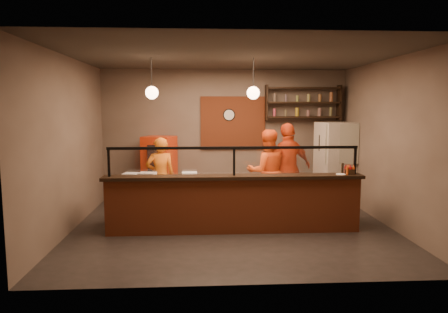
{
  "coord_description": "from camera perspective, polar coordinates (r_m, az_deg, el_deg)",
  "views": [
    {
      "loc": [
        -0.59,
        -7.38,
        2.26
      ],
      "look_at": [
        -0.15,
        0.3,
        1.33
      ],
      "focal_mm": 32.0,
      "sensor_mm": 36.0,
      "label": 1
    }
  ],
  "objects": [
    {
      "name": "pizza_dough",
      "position": [
        7.63,
        1.69,
        -3.33
      ],
      "size": [
        0.64,
        0.64,
        0.01
      ],
      "primitive_type": "cylinder",
      "rotation": [
        0.0,
        0.0,
        0.32
      ],
      "color": "beige",
      "rests_on": "worktop"
    },
    {
      "name": "service_counter",
      "position": [
        7.32,
        1.43,
        -7.04
      ],
      "size": [
        4.6,
        0.25,
        1.0
      ],
      "primitive_type": "cube",
      "color": "#933F20",
      "rests_on": "floor"
    },
    {
      "name": "floor",
      "position": [
        7.74,
        1.23,
        -10.1
      ],
      "size": [
        6.0,
        6.0,
        0.0
      ],
      "primitive_type": "plane",
      "color": "black",
      "rests_on": "ground"
    },
    {
      "name": "condiment_caddy",
      "position": [
        7.68,
        17.49,
        -2.06
      ],
      "size": [
        0.2,
        0.17,
        0.1
      ],
      "primitive_type": "cube",
      "rotation": [
        0.0,
        0.0,
        -0.22
      ],
      "color": "black",
      "rests_on": "counter_ledge"
    },
    {
      "name": "rolling_pin",
      "position": [
        7.82,
        -6.89,
        -2.98
      ],
      "size": [
        0.28,
        0.23,
        0.05
      ],
      "primitive_type": "cylinder",
      "rotation": [
        0.0,
        1.57,
        0.64
      ],
      "color": "yellow",
      "rests_on": "worktop"
    },
    {
      "name": "wall_right",
      "position": [
        8.23,
        22.59,
        1.76
      ],
      "size": [
        0.0,
        5.0,
        5.0
      ],
      "primitive_type": "plane",
      "rotation": [
        1.57,
        0.0,
        -1.57
      ],
      "color": "#6B5B4F",
      "rests_on": "floor"
    },
    {
      "name": "cook_left",
      "position": [
        8.55,
        -9.05,
        -2.83
      ],
      "size": [
        0.67,
        0.51,
        1.66
      ],
      "primitive_type": "imported",
      "rotation": [
        0.0,
        0.0,
        3.34
      ],
      "color": "#CD6313",
      "rests_on": "floor"
    },
    {
      "name": "prep_tub_c",
      "position": [
        7.69,
        -10.9,
        -2.84
      ],
      "size": [
        0.35,
        0.29,
        0.15
      ],
      "primitive_type": "cube",
      "rotation": [
        0.0,
        0.0,
        -0.16
      ],
      "color": "silver",
      "rests_on": "worktop"
    },
    {
      "name": "wall_shelving",
      "position": [
        10.01,
        11.21,
        7.56
      ],
      "size": [
        1.84,
        0.28,
        0.85
      ],
      "color": "black",
      "rests_on": "wall_back"
    },
    {
      "name": "brick_patch",
      "position": [
        9.88,
        1.3,
        4.8
      ],
      "size": [
        1.6,
        0.04,
        1.3
      ],
      "primitive_type": "cube",
      "color": "#933F20",
      "rests_on": "wall_back"
    },
    {
      "name": "sneeze_guard",
      "position": [
        7.16,
        1.45,
        -0.26
      ],
      "size": [
        4.5,
        0.05,
        0.52
      ],
      "color": "white",
      "rests_on": "counter_ledge"
    },
    {
      "name": "cook_right",
      "position": [
        8.79,
        9.13,
        -1.61
      ],
      "size": [
        1.24,
        0.88,
        1.95
      ],
      "primitive_type": "imported",
      "rotation": [
        0.0,
        0.0,
        3.54
      ],
      "color": "red",
      "rests_on": "floor"
    },
    {
      "name": "small_plate",
      "position": [
        7.59,
        16.36,
        -2.45
      ],
      "size": [
        0.18,
        0.18,
        0.01
      ],
      "primitive_type": "cylinder",
      "rotation": [
        0.0,
        0.0,
        0.03
      ],
      "color": "white",
      "rests_on": "counter_ledge"
    },
    {
      "name": "prep_tub_b",
      "position": [
        7.7,
        -4.94,
        -2.78
      ],
      "size": [
        0.3,
        0.24,
        0.14
      ],
      "primitive_type": "cube",
      "rotation": [
        0.0,
        0.0,
        0.05
      ],
      "color": "white",
      "rests_on": "worktop"
    },
    {
      "name": "pendant_right",
      "position": [
        7.65,
        4.19,
        9.06
      ],
      "size": [
        0.24,
        0.24,
        0.77
      ],
      "color": "black",
      "rests_on": "ceiling"
    },
    {
      "name": "ceiling",
      "position": [
        7.46,
        1.3,
        14.13
      ],
      "size": [
        6.0,
        6.0,
        0.0
      ],
      "primitive_type": "plane",
      "rotation": [
        3.14,
        0.0,
        0.0
      ],
      "color": "#39332C",
      "rests_on": "wall_back"
    },
    {
      "name": "worktop_cabinet",
      "position": [
        7.82,
        1.13,
        -6.69
      ],
      "size": [
        4.6,
        0.75,
        0.85
      ],
      "primitive_type": "cube",
      "color": "gray",
      "rests_on": "floor"
    },
    {
      "name": "pendant_left",
      "position": [
        7.64,
        -10.27,
        8.97
      ],
      "size": [
        0.24,
        0.24,
        0.77
      ],
      "color": "black",
      "rests_on": "ceiling"
    },
    {
      "name": "wall_left",
      "position": [
        7.79,
        -21.32,
        1.55
      ],
      "size": [
        0.0,
        5.0,
        5.0
      ],
      "primitive_type": "plane",
      "rotation": [
        1.57,
        0.0,
        1.57
      ],
      "color": "#6B5B4F",
      "rests_on": "floor"
    },
    {
      "name": "cook_mid",
      "position": [
        8.63,
        6.17,
        -2.17
      ],
      "size": [
        0.93,
        0.75,
        1.81
      ],
      "primitive_type": "imported",
      "rotation": [
        0.0,
        0.0,
        3.21
      ],
      "color": "#E84E15",
      "rests_on": "floor"
    },
    {
      "name": "prep_tub_a",
      "position": [
        7.82,
        -13.14,
        -2.8
      ],
      "size": [
        0.32,
        0.28,
        0.14
      ],
      "primitive_type": "cube",
      "rotation": [
        0.0,
        0.0,
        -0.28
      ],
      "color": "white",
      "rests_on": "worktop"
    },
    {
      "name": "wall_clock",
      "position": [
        9.86,
        0.72,
        5.96
      ],
      "size": [
        0.3,
        0.04,
        0.3
      ],
      "primitive_type": "cylinder",
      "rotation": [
        1.57,
        0.0,
        0.0
      ],
      "color": "black",
      "rests_on": "wall_back"
    },
    {
      "name": "counter_ledge",
      "position": [
        7.21,
        1.44,
        -2.94
      ],
      "size": [
        4.7,
        0.37,
        0.06
      ],
      "primitive_type": "cube",
      "color": "black",
      "rests_on": "service_counter"
    },
    {
      "name": "red_cooler",
      "position": [
        9.69,
        -9.19,
        -1.86
      ],
      "size": [
        0.85,
        0.81,
        1.6
      ],
      "primitive_type": "cube",
      "rotation": [
        0.0,
        0.0,
        -0.32
      ],
      "color": "red",
      "rests_on": "floor"
    },
    {
      "name": "worktop",
      "position": [
        7.72,
        1.13,
        -3.44
      ],
      "size": [
        4.6,
        0.75,
        0.05
      ],
      "primitive_type": "cube",
      "color": "white",
      "rests_on": "worktop_cabinet"
    },
    {
      "name": "wall_back",
      "position": [
        9.92,
        0.12,
        3.08
      ],
      "size": [
        6.0,
        0.0,
        6.0
      ],
      "primitive_type": "plane",
      "rotation": [
        1.57,
        0.0,
        0.0
      ],
      "color": "#6B5B4F",
      "rests_on": "floor"
    },
    {
      "name": "pepper_mill",
      "position": [
        7.68,
        16.56,
        -1.65
      ],
      "size": [
        0.06,
        0.06,
        0.2
      ],
      "primitive_type": "cylinder",
      "rotation": [
        0.0,
        0.0,
        0.38
      ],
      "color": "black",
      "rests_on": "counter_ledge"
    },
    {
      "name": "fridge",
      "position": [
        9.83,
        15.68,
        -0.92
      ],
      "size": [
        0.92,
        0.87,
        1.94
      ],
      "primitive_type": "cube",
      "rotation": [
        0.0,
        0.0,
        0.16
      ],
      "color": "beige",
      "rests_on": "floor"
    },
    {
      "name": "wall_front",
      "position": [
        4.96,
        3.55,
        -0.79
      ],
      "size": [
        6.0,
        0.0,
        6.0
      ],
      "primitive_type": "plane",
      "rotation": [
        -1.57,
        0.0,
        0.0
      ],
      "color": "#6B5B4F",
      "rests_on": "floor"
    }
  ]
}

